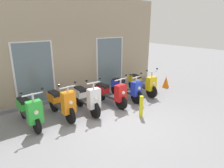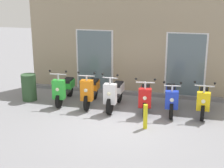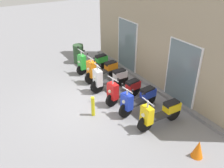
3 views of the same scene
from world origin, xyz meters
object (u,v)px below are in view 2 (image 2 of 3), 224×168
Objects in this scene: scooter_green at (64,89)px; scooter_yellow at (203,100)px; curb_bollard at (145,117)px; scooter_white at (114,94)px; trash_bin at (29,87)px; scooter_blue at (171,98)px; scooter_red at (145,97)px; scooter_orange at (91,90)px.

scooter_green is 4.55m from scooter_yellow.
scooter_green is 3.36m from curb_bollard.
scooter_white is at bearing 132.02° from curb_bollard.
scooter_green is at bearing 4.39° from trash_bin.
scooter_green is 3.58m from scooter_blue.
scooter_white is 2.39× the size of curb_bollard.
scooter_white reaches higher than scooter_red.
trash_bin is at bearing 161.59° from curb_bollard.
scooter_white is at bearing -179.52° from scooter_red.
scooter_yellow is (4.55, 0.01, -0.00)m from scooter_green.
scooter_red is (2.78, -0.16, -0.01)m from scooter_green.
scooter_green reaches higher than curb_bollard.
scooter_orange is at bearing 176.71° from scooter_red.
scooter_red is 2.30× the size of curb_bollard.
scooter_blue is at bearing -1.50° from scooter_green.
scooter_white is 1.84× the size of trash_bin.
scooter_orange is 1.01× the size of scooter_yellow.
scooter_yellow is at bearing 5.52° from scooter_red.
scooter_blue is at bearing 4.49° from scooter_red.
scooter_green is at bearing 178.50° from scooter_blue.
scooter_red is 1.76× the size of trash_bin.
scooter_orange is at bearing 172.26° from scooter_white.
trash_bin is (-4.83, -0.00, -0.02)m from scooter_blue.
scooter_orange is 1.02× the size of scooter_blue.
scooter_white reaches higher than scooter_yellow.
scooter_yellow is at bearing 1.09° from trash_bin.
trash_bin is (-1.25, -0.10, -0.01)m from scooter_green.
scooter_blue is (0.80, 0.06, 0.01)m from scooter_red.
scooter_green reaches higher than scooter_red.
curb_bollard is (3.00, -1.51, -0.12)m from scooter_green.
scooter_green is 2.31× the size of curb_bollard.
scooter_white reaches higher than curb_bollard.
curb_bollard is (2.05, -1.46, -0.15)m from scooter_orange.
scooter_red is 1.77m from scooter_yellow.
scooter_red is 4.03m from trash_bin.
trash_bin is (-4.03, 0.06, -0.01)m from scooter_red.
scooter_blue is at bearing 67.84° from curb_bollard.
scooter_orange reaches higher than scooter_yellow.
scooter_green is 1.80m from scooter_white.
scooter_orange is 0.84m from scooter_white.
trash_bin reaches higher than curb_bollard.
scooter_white is at bearing -176.29° from scooter_yellow.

